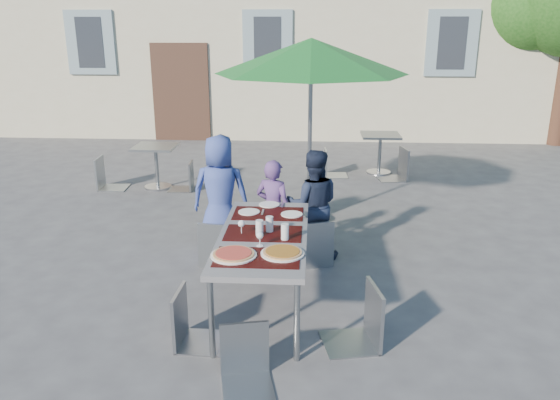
# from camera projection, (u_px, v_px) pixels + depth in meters

# --- Properties ---
(ground) EXTENTS (90.00, 90.00, 0.00)m
(ground) POSITION_uv_depth(u_px,v_px,m) (208.00, 288.00, 5.60)
(ground) COLOR #444446
(ground) RESTS_ON ground
(dining_table) EXTENTS (0.80, 1.85, 0.76)m
(dining_table) POSITION_uv_depth(u_px,v_px,m) (263.00, 239.00, 5.03)
(dining_table) COLOR #4B4C51
(dining_table) RESTS_ON ground
(pizza_near_left) EXTENTS (0.39, 0.39, 0.03)m
(pizza_near_left) POSITION_uv_depth(u_px,v_px,m) (234.00, 254.00, 4.51)
(pizza_near_left) COLOR white
(pizza_near_left) RESTS_ON dining_table
(pizza_near_right) EXTENTS (0.37, 0.37, 0.03)m
(pizza_near_right) POSITION_uv_depth(u_px,v_px,m) (282.00, 253.00, 4.54)
(pizza_near_right) COLOR white
(pizza_near_right) RESTS_ON dining_table
(glassware) EXTENTS (0.47, 0.41, 0.15)m
(glassware) POSITION_uv_depth(u_px,v_px,m) (267.00, 228.00, 4.91)
(glassware) COLOR silver
(glassware) RESTS_ON dining_table
(place_settings) EXTENTS (0.70, 0.52, 0.01)m
(place_settings) POSITION_uv_depth(u_px,v_px,m) (270.00, 210.00, 5.61)
(place_settings) COLOR white
(place_settings) RESTS_ON dining_table
(child_0) EXTENTS (0.69, 0.46, 1.38)m
(child_0) POSITION_uv_depth(u_px,v_px,m) (220.00, 193.00, 6.42)
(child_0) COLOR #384B9A
(child_0) RESTS_ON ground
(child_1) EXTENTS (0.50, 0.41, 1.16)m
(child_1) POSITION_uv_depth(u_px,v_px,m) (273.00, 210.00, 6.19)
(child_1) COLOR #553975
(child_1) RESTS_ON ground
(child_2) EXTENTS (0.63, 0.38, 1.27)m
(child_2) POSITION_uv_depth(u_px,v_px,m) (313.00, 205.00, 6.18)
(child_2) COLOR #192238
(child_2) RESTS_ON ground
(chair_0) EXTENTS (0.47, 0.48, 1.00)m
(chair_0) POSITION_uv_depth(u_px,v_px,m) (219.00, 216.00, 5.97)
(chair_0) COLOR gray
(chair_0) RESTS_ON ground
(chair_1) EXTENTS (0.54, 0.54, 0.95)m
(chair_1) POSITION_uv_depth(u_px,v_px,m) (270.00, 216.00, 6.06)
(chair_1) COLOR gray
(chair_1) RESTS_ON ground
(chair_2) EXTENTS (0.57, 0.57, 1.02)m
(chair_2) POSITION_uv_depth(u_px,v_px,m) (312.00, 214.00, 5.97)
(chair_2) COLOR #93999E
(chair_2) RESTS_ON ground
(chair_3) EXTENTS (0.42, 0.42, 0.91)m
(chair_3) POSITION_uv_depth(u_px,v_px,m) (189.00, 286.00, 4.48)
(chair_3) COLOR gray
(chair_3) RESTS_ON ground
(chair_4) EXTENTS (0.52, 0.52, 0.98)m
(chair_4) POSITION_uv_depth(u_px,v_px,m) (364.00, 281.00, 4.46)
(chair_4) COLOR gray
(chair_4) RESTS_ON ground
(chair_5) EXTENTS (0.45, 0.45, 0.85)m
(chair_5) POSITION_uv_depth(u_px,v_px,m) (245.00, 324.00, 3.99)
(chair_5) COLOR gray
(chair_5) RESTS_ON ground
(patio_umbrella) EXTENTS (2.47, 2.47, 2.43)m
(patio_umbrella) POSITION_uv_depth(u_px,v_px,m) (311.00, 58.00, 6.83)
(patio_umbrella) COLOR #A8AAB0
(patio_umbrella) RESTS_ON ground
(cafe_table_0) EXTENTS (0.67, 0.67, 0.72)m
(cafe_table_0) POSITION_uv_depth(u_px,v_px,m) (156.00, 160.00, 8.89)
(cafe_table_0) COLOR #A8AAB0
(cafe_table_0) RESTS_ON ground
(bg_chair_l_0) EXTENTS (0.48, 0.47, 0.99)m
(bg_chair_l_0) POSITION_uv_depth(u_px,v_px,m) (104.00, 154.00, 8.84)
(bg_chair_l_0) COLOR #90979B
(bg_chair_l_0) RESTS_ON ground
(bg_chair_r_0) EXTENTS (0.42, 0.42, 0.88)m
(bg_chair_r_0) POSITION_uv_depth(u_px,v_px,m) (185.00, 159.00, 8.80)
(bg_chair_r_0) COLOR gray
(bg_chair_r_0) RESTS_ON ground
(cafe_table_1) EXTENTS (0.68, 0.68, 0.72)m
(cafe_table_1) POSITION_uv_depth(u_px,v_px,m) (380.00, 147.00, 9.78)
(cafe_table_1) COLOR #A8AAB0
(cafe_table_1) RESTS_ON ground
(bg_chair_l_1) EXTENTS (0.43, 0.43, 0.92)m
(bg_chair_l_1) POSITION_uv_depth(u_px,v_px,m) (331.00, 147.00, 9.61)
(bg_chair_l_1) COLOR gray
(bg_chair_l_1) RESTS_ON ground
(bg_chair_r_1) EXTENTS (0.55, 0.54, 1.04)m
(bg_chair_r_1) POSITION_uv_depth(u_px,v_px,m) (399.00, 145.00, 9.38)
(bg_chair_r_1) COLOR gray
(bg_chair_r_1) RESTS_ON ground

